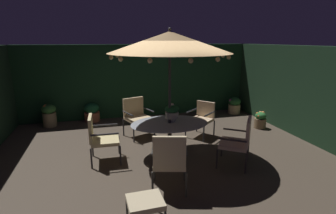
% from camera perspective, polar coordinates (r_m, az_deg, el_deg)
% --- Properties ---
extents(ground_plane, '(8.05, 6.95, 0.02)m').
position_cam_1_polar(ground_plane, '(6.05, -1.20, -10.27)').
color(ground_plane, '#483C30').
extents(hedge_backdrop_rear, '(8.05, 0.30, 2.37)m').
position_cam_1_polar(hedge_backdrop_rear, '(8.86, -6.43, 5.71)').
color(hedge_backdrop_rear, '#17371F').
rests_on(hedge_backdrop_rear, ground_plane).
extents(hedge_backdrop_right, '(0.30, 6.95, 2.37)m').
position_cam_1_polar(hedge_backdrop_right, '(7.56, 28.64, 2.51)').
color(hedge_backdrop_right, '#1C3520').
rests_on(hedge_backdrop_right, ground_plane).
extents(patio_dining_table, '(1.72, 1.26, 0.75)m').
position_cam_1_polar(patio_dining_table, '(5.81, 0.36, -4.74)').
color(patio_dining_table, '#323133').
rests_on(patio_dining_table, ground_plane).
extents(patio_umbrella, '(2.56, 2.56, 2.76)m').
position_cam_1_polar(patio_umbrella, '(5.48, 0.39, 13.86)').
color(patio_umbrella, '#313034').
rests_on(patio_umbrella, ground_plane).
extents(centerpiece_planter, '(0.31, 0.31, 0.42)m').
position_cam_1_polar(centerpiece_planter, '(5.79, 0.87, -0.94)').
color(centerpiece_planter, silver).
rests_on(centerpiece_planter, patio_dining_table).
extents(patio_chair_north, '(0.63, 0.65, 1.01)m').
position_cam_1_polar(patio_chair_north, '(5.67, -14.64, -6.10)').
color(patio_chair_north, '#302E31').
rests_on(patio_chair_north, ground_plane).
extents(patio_chair_northeast, '(0.71, 0.70, 1.06)m').
position_cam_1_polar(patio_chair_northeast, '(4.42, 0.31, -11.21)').
color(patio_chair_northeast, '#32322E').
rests_on(patio_chair_northeast, ground_plane).
extents(patio_chair_east, '(0.84, 0.85, 1.01)m').
position_cam_1_polar(patio_chair_east, '(5.52, 15.30, -6.78)').
color(patio_chair_east, '#312A2C').
rests_on(patio_chair_east, ground_plane).
extents(patio_chair_southeast, '(0.83, 0.82, 0.91)m').
position_cam_1_polar(patio_chair_southeast, '(7.04, 7.44, -2.08)').
color(patio_chair_southeast, '#2B2E34').
rests_on(patio_chair_southeast, ground_plane).
extents(patio_chair_south, '(0.82, 0.80, 1.01)m').
position_cam_1_polar(patio_chair_south, '(7.02, -6.84, -1.57)').
color(patio_chair_south, '#2A2A2F').
rests_on(patio_chair_south, ground_plane).
extents(ottoman_footrest, '(0.50, 0.46, 0.39)m').
position_cam_1_polar(ottoman_footrest, '(3.86, -4.97, -20.05)').
color(ottoman_footrest, '#2E322F').
rests_on(ottoman_footrest, ground_plane).
extents(potted_plant_back_left, '(0.47, 0.47, 0.58)m').
position_cam_1_polar(potted_plant_back_left, '(8.63, -16.23, -1.12)').
color(potted_plant_back_left, '#AF6042').
rests_on(potted_plant_back_left, ground_plane).
extents(potted_plant_left_near, '(0.40, 0.40, 0.67)m').
position_cam_1_polar(potted_plant_left_near, '(8.54, -24.42, -1.58)').
color(potted_plant_left_near, '#867353').
rests_on(potted_plant_left_near, ground_plane).
extents(potted_plant_back_right, '(0.42, 0.41, 0.57)m').
position_cam_1_polar(potted_plant_back_right, '(9.47, 14.24, 0.41)').
color(potted_plant_back_right, tan).
rests_on(potted_plant_back_right, ground_plane).
extents(potted_plant_left_far, '(0.34, 0.34, 0.50)m').
position_cam_1_polar(potted_plant_left_far, '(8.13, 19.42, -2.66)').
color(potted_plant_left_far, olive).
rests_on(potted_plant_left_far, ground_plane).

